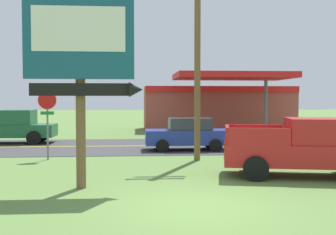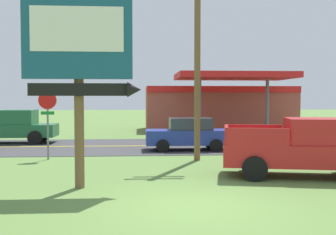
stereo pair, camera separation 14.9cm
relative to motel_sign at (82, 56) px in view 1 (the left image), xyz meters
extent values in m
plane|color=#5B7F3D|center=(2.92, -2.19, -3.82)|extent=(180.00, 180.00, 0.00)
cube|color=#3D3D3F|center=(2.92, 10.81, -3.81)|extent=(140.00, 8.00, 0.02)
cube|color=gold|center=(2.92, 10.81, -3.80)|extent=(126.00, 0.20, 0.01)
cylinder|color=brown|center=(-0.07, 0.14, -0.95)|extent=(0.28, 0.28, 5.73)
cube|color=#19516B|center=(-0.07, -0.04, 0.48)|extent=(3.11, 0.16, 2.27)
cube|color=white|center=(-0.07, -0.13, 0.75)|extent=(2.61, 0.03, 1.27)
cube|color=black|center=(-0.07, -0.04, -0.95)|extent=(2.80, 0.12, 0.36)
cone|color=black|center=(1.53, -0.04, -0.95)|extent=(0.40, 0.44, 0.44)
cylinder|color=slate|center=(-2.22, 6.00, -2.72)|extent=(0.08, 0.08, 2.20)
cylinder|color=red|center=(-2.22, 5.97, -1.27)|extent=(0.76, 0.03, 0.76)
cylinder|color=white|center=(-2.22, 5.99, -1.27)|extent=(0.80, 0.01, 0.80)
cube|color=#19722D|center=(-2.22, 5.97, -1.82)|extent=(0.56, 0.03, 0.14)
cylinder|color=brown|center=(4.12, 5.35, 0.84)|extent=(0.26, 0.26, 9.32)
cube|color=#A84C42|center=(8.29, 22.71, -2.02)|extent=(12.00, 6.00, 3.60)
cube|color=red|center=(8.29, 19.66, -0.47)|extent=(12.00, 0.12, 0.50)
cube|color=red|center=(8.29, 16.71, 0.38)|extent=(8.00, 5.00, 0.40)
cylinder|color=slate|center=(5.89, 16.71, -1.72)|extent=(0.24, 0.24, 4.20)
cylinder|color=slate|center=(10.69, 16.71, -1.72)|extent=(0.24, 0.24, 4.20)
cube|color=red|center=(7.08, 1.37, -3.06)|extent=(5.49, 2.97, 0.72)
cube|color=red|center=(7.52, 1.28, -2.28)|extent=(2.23, 2.15, 0.84)
cube|color=red|center=(5.78, 2.58, -2.42)|extent=(1.93, 0.51, 0.56)
cube|color=red|center=(5.40, 0.78, -2.42)|extent=(1.93, 0.51, 0.56)
cube|color=red|center=(4.64, 1.88, -2.42)|extent=(0.50, 1.87, 0.56)
cylinder|color=black|center=(5.70, 2.66, -3.42)|extent=(0.84, 0.44, 0.80)
cylinder|color=black|center=(5.31, 0.74, -3.42)|extent=(0.84, 0.44, 0.80)
cube|color=#1E6038|center=(-5.81, 12.81, -3.06)|extent=(5.20, 1.96, 0.72)
cube|color=#1E6038|center=(-5.36, 12.81, -2.28)|extent=(1.90, 1.80, 0.84)
cube|color=#28333D|center=(-4.47, 12.81, -2.28)|extent=(0.10, 1.66, 0.71)
cylinder|color=black|center=(-4.19, 13.79, -3.42)|extent=(0.80, 0.28, 0.80)
cylinder|color=black|center=(-4.19, 11.83, -3.42)|extent=(0.80, 0.28, 0.80)
cube|color=#233893|center=(4.12, 8.81, -3.14)|extent=(4.20, 1.76, 0.72)
cube|color=#2D3842|center=(4.27, 8.81, -2.48)|extent=(2.10, 1.56, 0.60)
cylinder|color=black|center=(2.81, 7.93, -3.50)|extent=(0.64, 0.24, 0.64)
cylinder|color=black|center=(2.81, 9.69, -3.50)|extent=(0.64, 0.24, 0.64)
cylinder|color=black|center=(5.42, 7.93, -3.50)|extent=(0.64, 0.24, 0.64)
cylinder|color=black|center=(5.42, 9.69, -3.50)|extent=(0.64, 0.24, 0.64)
camera|label=1|loc=(1.51, -12.10, -1.22)|focal=44.66mm
camera|label=2|loc=(1.66, -12.11, -1.22)|focal=44.66mm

